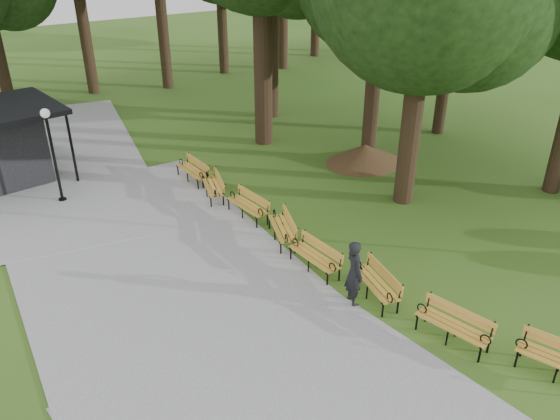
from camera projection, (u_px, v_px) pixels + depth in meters
ground at (340, 290)px, 15.09m from camera, size 100.00×100.00×0.00m
path at (160, 282)px, 15.34m from camera, size 12.00×38.00×0.06m
person at (354, 273)px, 14.17m from camera, size 0.60×0.77×1.86m
lamp_post at (50, 137)px, 18.76m from camera, size 0.32×0.32×3.44m
dirt_mound at (365, 154)px, 22.88m from camera, size 2.85×2.85×0.80m
bench_0 at (560, 362)px, 12.00m from camera, size 1.25×2.00×0.88m
bench_1 at (453, 326)px, 13.05m from camera, size 1.04×1.99×0.88m
bench_2 at (375, 283)px, 14.60m from camera, size 1.04×1.99×0.88m
bench_3 at (314, 257)px, 15.74m from camera, size 0.75×1.93×0.88m
bench_4 at (282, 228)px, 17.23m from camera, size 1.26×2.00×0.88m
bench_5 at (247, 206)px, 18.58m from camera, size 0.80×1.95×0.88m
bench_6 at (212, 186)px, 19.96m from camera, size 1.15×2.00×0.88m
bench_7 at (192, 171)px, 21.20m from camera, size 0.73×1.93×0.88m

